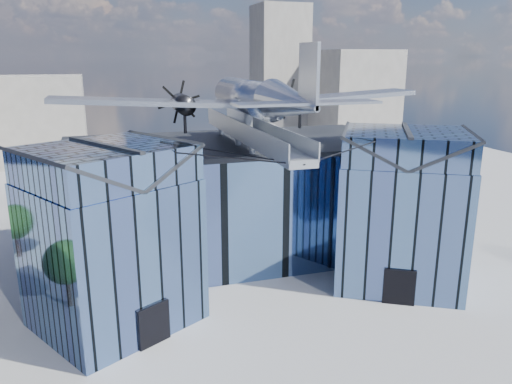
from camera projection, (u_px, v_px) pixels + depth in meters
name	position (u px, v px, depth m)	size (l,w,h in m)	color
ground_plane	(264.00, 292.00, 36.93)	(120.00, 120.00, 0.00)	gray
museum	(242.00, 200.00, 40.84)	(32.88, 24.50, 17.60)	#4C689A
bg_towers	(176.00, 100.00, 81.24)	(77.00, 24.50, 26.00)	gray
tree_side_e	(441.00, 199.00, 48.99)	(3.41, 3.41, 4.99)	black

